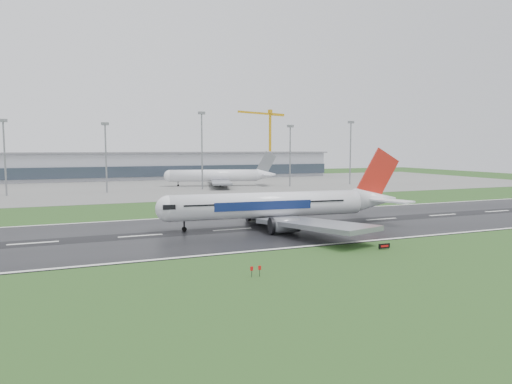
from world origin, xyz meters
name	(u,v)px	position (x,y,z in m)	size (l,w,h in m)	color
ground	(232,230)	(0.00, 0.00, 0.00)	(520.00, 520.00, 0.00)	#214519
runway	(232,230)	(0.00, 0.00, 0.05)	(400.00, 45.00, 0.10)	black
apron	(147,186)	(0.00, 125.00, 0.04)	(400.00, 130.00, 0.08)	slate
terminal	(131,166)	(0.00, 185.00, 7.50)	(240.00, 36.00, 15.00)	#989AA4
main_airliner	(285,189)	(12.59, -0.52, 8.73)	(58.46, 55.68, 17.26)	white
parked_airliner	(219,169)	(32.37, 115.00, 8.05)	(54.39, 50.64, 15.94)	white
tower_crane	(270,142)	(96.15, 200.00, 22.28)	(45.17, 2.46, 44.56)	#CC9111
runway_sign	(384,246)	(18.86, -28.84, 0.52)	(2.30, 0.26, 1.04)	black
floodmast_1	(5,159)	(-55.94, 100.00, 13.86)	(0.64, 0.64, 27.73)	gray
floodmast_2	(106,159)	(-19.74, 100.00, 13.60)	(0.64, 0.64, 27.21)	gray
floodmast_3	(202,152)	(20.24, 100.00, 16.30)	(0.64, 0.64, 32.60)	gray
floodmast_4	(290,157)	(62.89, 100.00, 13.86)	(0.64, 0.64, 27.71)	gray
floodmast_5	(350,154)	(96.15, 100.00, 15.12)	(0.64, 0.64, 30.24)	gray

